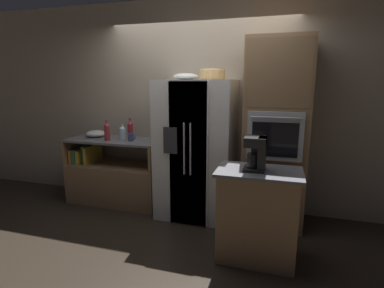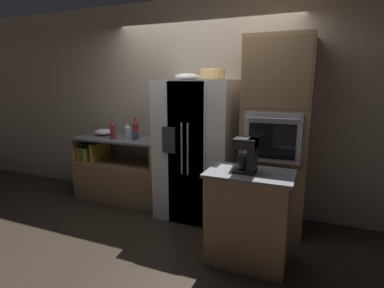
{
  "view_description": "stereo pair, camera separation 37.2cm",
  "coord_description": "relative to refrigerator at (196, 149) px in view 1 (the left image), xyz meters",
  "views": [
    {
      "loc": [
        1.08,
        -3.56,
        1.73
      ],
      "look_at": [
        0.03,
        -0.07,
        0.96
      ],
      "focal_mm": 28.0,
      "sensor_mm": 36.0,
      "label": 1
    },
    {
      "loc": [
        1.43,
        -3.44,
        1.73
      ],
      "look_at": [
        0.03,
        -0.07,
        0.96
      ],
      "focal_mm": 28.0,
      "sensor_mm": 36.0,
      "label": 2
    }
  ],
  "objects": [
    {
      "name": "fruit_bowl",
      "position": [
        -0.16,
        0.06,
        0.91
      ],
      "size": [
        0.31,
        0.31,
        0.08
      ],
      "color": "white",
      "rests_on": "refrigerator"
    },
    {
      "name": "bottle_wide",
      "position": [
        -1.02,
        0.18,
        0.18
      ],
      "size": [
        0.08,
        0.08,
        0.29
      ],
      "color": "maroon",
      "rests_on": "counter_left"
    },
    {
      "name": "ground_plane",
      "position": [
        -0.06,
        -0.02,
        -0.87
      ],
      "size": [
        20.0,
        20.0,
        0.0
      ],
      "primitive_type": "plane",
      "color": "black"
    },
    {
      "name": "mug",
      "position": [
        -0.93,
        0.01,
        0.11
      ],
      "size": [
        0.11,
        0.08,
        0.11
      ],
      "color": "#384C7A",
      "rests_on": "counter_left"
    },
    {
      "name": "wicker_basket",
      "position": [
        0.2,
        0.0,
        0.94
      ],
      "size": [
        0.31,
        0.31,
        0.12
      ],
      "color": "tan",
      "rests_on": "refrigerator"
    },
    {
      "name": "wall_back",
      "position": [
        -0.06,
        0.4,
        0.53
      ],
      "size": [
        12.0,
        0.06,
        2.8
      ],
      "color": "tan",
      "rests_on": "ground_plane"
    },
    {
      "name": "bottle_short",
      "position": [
        -1.26,
        -0.05,
        0.18
      ],
      "size": [
        0.08,
        0.08,
        0.28
      ],
      "color": "maroon",
      "rests_on": "counter_left"
    },
    {
      "name": "refrigerator",
      "position": [
        0.0,
        0.0,
        0.0
      ],
      "size": [
        0.94,
        0.76,
        1.75
      ],
      "color": "white",
      "rests_on": "ground_plane"
    },
    {
      "name": "coffee_maker",
      "position": [
        0.82,
        -0.81,
        0.21
      ],
      "size": [
        0.2,
        0.21,
        0.32
      ],
      "color": "black",
      "rests_on": "island_counter"
    },
    {
      "name": "counter_left",
      "position": [
        -1.23,
        0.07,
        -0.53
      ],
      "size": [
        1.35,
        0.59,
        0.93
      ],
      "color": "#93704C",
      "rests_on": "ground_plane"
    },
    {
      "name": "mixing_bowl",
      "position": [
        -1.57,
        0.15,
        0.1
      ],
      "size": [
        0.28,
        0.28,
        0.1
      ],
      "color": "white",
      "rests_on": "counter_left"
    },
    {
      "name": "island_counter",
      "position": [
        0.85,
        -0.81,
        -0.42
      ],
      "size": [
        0.8,
        0.52,
        0.91
      ],
      "color": "#93704C",
      "rests_on": "ground_plane"
    },
    {
      "name": "bottle_tall",
      "position": [
        -1.08,
        0.06,
        0.16
      ],
      "size": [
        0.09,
        0.09,
        0.22
      ],
      "color": "silver",
      "rests_on": "counter_left"
    },
    {
      "name": "wall_oven",
      "position": [
        0.96,
        0.05,
        0.24
      ],
      "size": [
        0.72,
        0.69,
        2.21
      ],
      "color": "#93704C",
      "rests_on": "ground_plane"
    }
  ]
}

